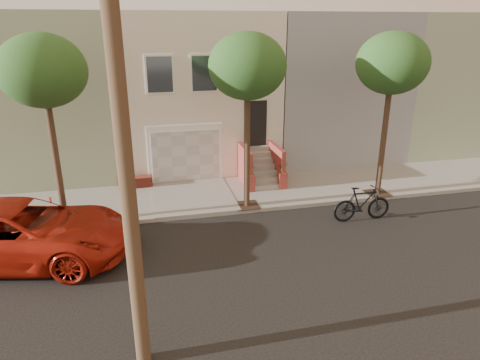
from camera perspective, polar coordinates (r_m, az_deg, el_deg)
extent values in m
plane|color=black|center=(12.82, 0.78, -11.19)|extent=(90.00, 90.00, 0.00)
cube|color=gray|center=(17.49, -3.44, -2.07)|extent=(40.00, 3.70, 0.15)
cube|color=beige|center=(22.20, -6.31, 12.17)|extent=(7.00, 8.00, 7.00)
cube|color=gray|center=(22.43, -24.12, 10.66)|extent=(6.50, 8.00, 7.00)
cube|color=gray|center=(23.99, 10.42, 12.55)|extent=(6.50, 8.00, 7.00)
cube|color=gray|center=(27.22, 23.39, 12.13)|extent=(6.50, 8.00, 7.00)
cube|color=white|center=(18.70, -7.24, 3.58)|extent=(3.20, 0.12, 2.50)
cube|color=silver|center=(18.67, -7.21, 3.23)|extent=(2.90, 0.06, 2.20)
cube|color=gray|center=(17.34, -6.38, -2.06)|extent=(3.20, 3.70, 0.02)
cube|color=#9D372A|center=(18.63, -13.73, -0.25)|extent=(1.40, 0.45, 0.44)
cube|color=black|center=(18.91, 2.07, 7.51)|extent=(1.00, 0.06, 2.00)
cube|color=#3F4751|center=(17.93, -10.64, 13.64)|extent=(1.00, 0.06, 1.40)
cube|color=white|center=(17.95, -10.65, 13.64)|extent=(1.15, 0.05, 1.55)
cube|color=#3F4751|center=(18.10, -4.78, 13.96)|extent=(1.00, 0.06, 1.40)
cube|color=white|center=(18.12, -4.79, 13.96)|extent=(1.15, 0.05, 1.55)
cube|color=#3F4751|center=(18.46, 0.92, 14.14)|extent=(1.00, 0.06, 1.40)
cube|color=white|center=(18.48, 0.90, 14.14)|extent=(1.15, 0.05, 1.55)
cube|color=gray|center=(17.92, 3.47, -0.91)|extent=(1.20, 0.28, 0.20)
cube|color=gray|center=(18.10, 3.23, -0.01)|extent=(1.20, 0.28, 0.20)
cube|color=gray|center=(18.29, 3.00, 0.87)|extent=(1.20, 0.28, 0.20)
cube|color=gray|center=(18.48, 2.77, 1.73)|extent=(1.20, 0.28, 0.20)
cube|color=gray|center=(18.67, 2.55, 2.58)|extent=(1.20, 0.28, 0.20)
cube|color=gray|center=(18.87, 2.33, 3.41)|extent=(1.20, 0.28, 0.20)
cube|color=gray|center=(19.08, 2.11, 4.22)|extent=(1.20, 0.28, 0.20)
cube|color=maroon|center=(18.28, 0.67, 1.87)|extent=(0.18, 1.96, 1.60)
cube|color=maroon|center=(18.64, 4.85, 2.17)|extent=(0.18, 1.96, 1.60)
cube|color=maroon|center=(17.62, 1.34, -0.39)|extent=(0.35, 0.35, 0.70)
imported|color=#184418|center=(17.43, 1.36, 1.39)|extent=(0.40, 0.35, 0.45)
cube|color=maroon|center=(18.00, 5.66, -0.03)|extent=(0.35, 0.35, 0.70)
imported|color=#184418|center=(17.81, 5.72, 1.71)|extent=(0.41, 0.35, 0.45)
cube|color=#2D2116|center=(16.17, -22.16, -5.22)|extent=(0.90, 0.90, 0.02)
cylinder|color=#39291A|center=(15.45, -23.16, 1.84)|extent=(0.22, 0.22, 4.20)
ellipsoid|color=#184418|center=(14.87, -24.79, 13.07)|extent=(2.70, 2.57, 2.29)
cube|color=#2D2116|center=(16.34, 0.89, -3.38)|extent=(0.90, 0.90, 0.02)
cylinder|color=#39291A|center=(15.62, 0.93, 3.69)|extent=(0.22, 0.22, 4.20)
ellipsoid|color=#184418|center=(15.05, 1.00, 14.90)|extent=(2.70, 2.57, 2.29)
cube|color=#2D2116|center=(18.37, 17.79, -1.66)|extent=(0.90, 0.90, 0.02)
cylinder|color=#39291A|center=(17.74, 18.50, 4.64)|extent=(0.22, 0.22, 4.20)
ellipsoid|color=#184418|center=(17.24, 19.64, 14.45)|extent=(2.70, 2.57, 2.29)
cylinder|color=#43321F|center=(7.62, -15.48, 6.82)|extent=(0.30, 0.30, 10.00)
imported|color=#A91D0E|center=(14.22, -27.18, -6.21)|extent=(6.91, 4.23, 1.79)
imported|color=black|center=(15.84, 15.94, -3.04)|extent=(2.16, 0.65, 1.29)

